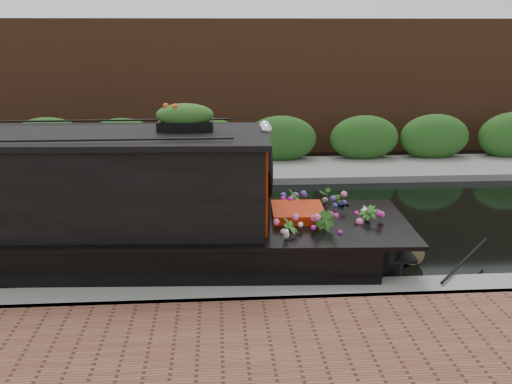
{
  "coord_description": "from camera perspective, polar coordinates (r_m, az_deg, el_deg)",
  "views": [
    {
      "loc": [
        0.26,
        -10.49,
        3.76
      ],
      "look_at": [
        0.96,
        -0.6,
        0.88
      ],
      "focal_mm": 40.0,
      "sensor_mm": 36.0,
      "label": 1
    }
  ],
  "objects": [
    {
      "name": "near_bank_coping",
      "position": [
        8.12,
        -5.51,
        -11.48
      ],
      "size": [
        40.0,
        0.6,
        0.5
      ],
      "primitive_type": "cube",
      "color": "slate",
      "rests_on": "ground"
    },
    {
      "name": "far_hedge",
      "position": [
        16.04,
        -4.86,
        2.58
      ],
      "size": [
        40.0,
        1.1,
        2.8
      ],
      "primitive_type": "cube",
      "color": "#224F1A",
      "rests_on": "ground"
    },
    {
      "name": "far_bank_path",
      "position": [
        15.17,
        -4.9,
        1.78
      ],
      "size": [
        40.0,
        2.4,
        0.34
      ],
      "primitive_type": "cube",
      "color": "slate",
      "rests_on": "ground"
    },
    {
      "name": "far_brick_wall",
      "position": [
        18.09,
        -4.79,
        4.14
      ],
      "size": [
        40.0,
        1.0,
        8.0
      ],
      "primitive_type": "cube",
      "color": "#532E1C",
      "rests_on": "ground"
    },
    {
      "name": "ground",
      "position": [
        11.15,
        -5.14,
        -3.59
      ],
      "size": [
        80.0,
        80.0,
        0.0
      ],
      "primitive_type": "plane",
      "color": "black",
      "rests_on": "ground"
    },
    {
      "name": "rope_fender",
      "position": [
        9.84,
        15.18,
        -5.72
      ],
      "size": [
        0.37,
        0.34,
        0.37
      ],
      "primitive_type": "cylinder",
      "rotation": [
        1.57,
        0.0,
        0.0
      ],
      "color": "olive",
      "rests_on": "ground"
    }
  ]
}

